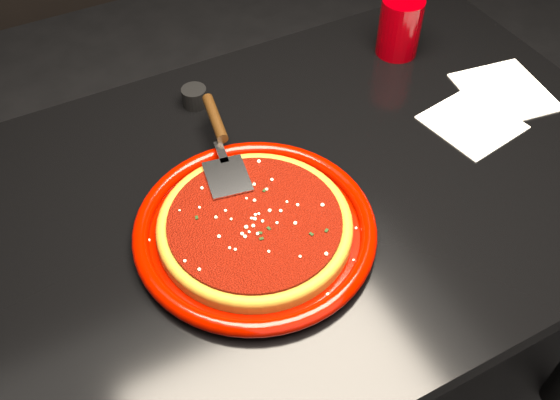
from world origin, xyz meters
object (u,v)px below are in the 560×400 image
object	(u,v)px
ramekin	(194,97)
table	(306,300)
pizza_server	(222,144)
cup	(400,27)
plate	(255,229)

from	to	relation	value
ramekin	table	bearing A→B (deg)	-70.24
pizza_server	cup	distance (m)	0.47
plate	table	bearing A→B (deg)	23.07
ramekin	plate	bearing A→B (deg)	-96.68
table	cup	size ratio (longest dim) A/B	10.00
cup	ramekin	xyz separation A→B (m)	(-0.44, 0.04, -0.04)
table	cup	xyz separation A→B (m)	(0.34, 0.24, 0.44)
table	ramekin	world-z (taller)	ramekin
table	cup	distance (m)	0.60
plate	ramekin	distance (m)	0.34
plate	pizza_server	world-z (taller)	pizza_server
plate	pizza_server	xyz separation A→B (m)	(0.02, 0.17, 0.03)
pizza_server	ramekin	size ratio (longest dim) A/B	6.02
ramekin	cup	bearing A→B (deg)	-5.01
pizza_server	table	bearing A→B (deg)	-32.24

